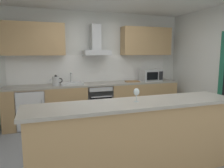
% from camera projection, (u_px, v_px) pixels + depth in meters
% --- Properties ---
extents(ground, '(5.66, 4.91, 0.02)m').
position_uv_depth(ground, '(122.00, 148.00, 3.64)').
color(ground, gray).
extents(wall_back, '(5.66, 0.12, 2.60)m').
position_uv_depth(wall_back, '(93.00, 65.00, 5.33)').
color(wall_back, silver).
rests_on(wall_back, ground).
extents(backsplash_tile, '(3.96, 0.02, 0.66)m').
position_uv_depth(backsplash_tile, '(94.00, 68.00, 5.27)').
color(backsplash_tile, white).
extents(counter_back, '(4.10, 0.60, 0.90)m').
position_uv_depth(counter_back, '(97.00, 102.00, 5.10)').
color(counter_back, tan).
rests_on(counter_back, ground).
extents(counter_island, '(2.83, 0.64, 0.99)m').
position_uv_depth(counter_island, '(136.00, 138.00, 2.81)').
color(counter_island, tan).
rests_on(counter_island, ground).
extents(upper_cabinets, '(4.04, 0.32, 0.70)m').
position_uv_depth(upper_cabinets, '(95.00, 40.00, 5.03)').
color(upper_cabinets, tan).
extents(oven, '(0.60, 0.62, 0.80)m').
position_uv_depth(oven, '(98.00, 101.00, 5.08)').
color(oven, slate).
rests_on(oven, ground).
extents(refrigerator, '(0.58, 0.60, 0.85)m').
position_uv_depth(refrigerator, '(31.00, 108.00, 4.59)').
color(refrigerator, white).
rests_on(refrigerator, ground).
extents(microwave, '(0.50, 0.38, 0.30)m').
position_uv_depth(microwave, '(151.00, 75.00, 5.42)').
color(microwave, '#B7BABC').
rests_on(microwave, counter_back).
extents(sink, '(0.50, 0.40, 0.26)m').
position_uv_depth(sink, '(72.00, 83.00, 4.82)').
color(sink, silver).
rests_on(sink, counter_back).
extents(kettle, '(0.29, 0.15, 0.24)m').
position_uv_depth(kettle, '(56.00, 81.00, 4.66)').
color(kettle, '#B7BABC').
rests_on(kettle, counter_back).
extents(range_hood, '(0.62, 0.45, 0.72)m').
position_uv_depth(range_hood, '(96.00, 46.00, 5.01)').
color(range_hood, '#B7BABC').
extents(wine_glass, '(0.08, 0.08, 0.18)m').
position_uv_depth(wine_glass, '(136.00, 92.00, 2.72)').
color(wine_glass, silver).
rests_on(wine_glass, counter_island).
extents(chopping_board, '(0.37, 0.27, 0.02)m').
position_uv_depth(chopping_board, '(132.00, 81.00, 5.28)').
color(chopping_board, '#9E7247').
rests_on(chopping_board, counter_back).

